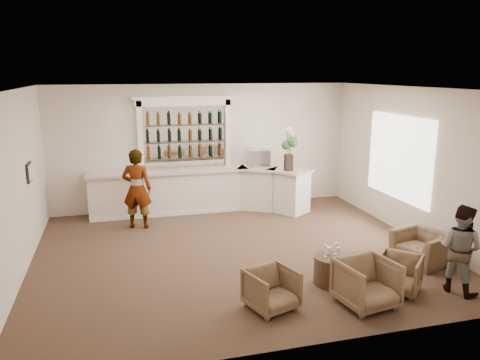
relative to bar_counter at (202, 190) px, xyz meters
name	(u,v)px	position (x,y,z in m)	size (l,w,h in m)	color
ground	(237,252)	(0.16, -3.00, -0.57)	(8.00, 8.00, 0.00)	brown
room_shell	(235,134)	(0.33, -2.29, 1.77)	(8.04, 7.02, 3.32)	beige
bar_counter	(202,190)	(0.00, 0.00, 0.00)	(5.72, 1.80, 1.14)	beige
back_bar_alcove	(185,134)	(-0.34, 0.41, 1.46)	(2.64, 0.25, 3.00)	white
cocktail_table	(332,270)	(1.40, -4.82, -0.32)	(0.63, 0.63, 0.50)	#482E1F
sommelier	(137,189)	(-1.69, -0.87, 0.37)	(0.69, 0.45, 1.89)	gray
guest	(460,249)	(3.30, -5.63, 0.18)	(0.73, 0.57, 1.51)	gray
armchair_left	(271,289)	(0.09, -5.40, -0.25)	(0.69, 0.71, 0.65)	brown
armchair_center	(367,283)	(1.57, -5.70, -0.19)	(0.82, 0.84, 0.76)	brown
armchair_right	(399,274)	(2.35, -5.38, -0.26)	(0.67, 0.69, 0.63)	brown
armchair_far	(422,248)	(3.47, -4.44, -0.26)	(0.95, 0.83, 0.62)	brown
espresso_machine	(259,158)	(1.56, 0.01, 0.79)	(0.52, 0.43, 0.45)	silver
flower_vase	(289,146)	(2.13, -0.73, 1.19)	(0.29, 0.29, 1.12)	black
wine_glass_bar_left	(212,165)	(0.28, 0.02, 0.67)	(0.07, 0.07, 0.21)	white
wine_glass_bar_right	(182,167)	(-0.50, -0.03, 0.67)	(0.07, 0.07, 0.21)	white
wine_glass_tbl_a	(325,251)	(1.28, -4.79, 0.03)	(0.07, 0.07, 0.21)	white
wine_glass_tbl_b	(336,249)	(1.50, -4.74, 0.03)	(0.07, 0.07, 0.21)	white
wine_glass_tbl_c	(338,253)	(1.44, -4.95, 0.03)	(0.07, 0.07, 0.21)	white
napkin_holder	(328,250)	(1.38, -4.68, -0.01)	(0.08, 0.08, 0.12)	white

